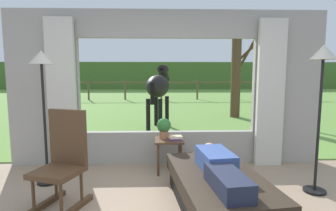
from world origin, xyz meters
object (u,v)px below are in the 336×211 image
Objects in this scene: reclining_person at (219,166)px; side_table at (169,145)px; rocking_chair at (63,160)px; book_stack at (175,138)px; floor_lamp_right at (322,74)px; pasture_tree at (236,73)px; floor_lamp_left at (42,77)px; recliner_sofa at (217,191)px; potted_plant at (164,127)px; horse at (159,87)px.

reclining_person is 2.76× the size of side_table.
rocking_chair reaches higher than book_stack.
pasture_tree reaches higher than floor_lamp_right.
rocking_chair is 5.38× the size of book_stack.
rocking_chair is 0.61× the size of floor_lamp_left.
reclining_person is 2.58m from floor_lamp_left.
rocking_chair is (-1.77, 0.15, 0.33)m from recliner_sofa.
floor_lamp_right is 0.56× the size of pasture_tree.
rocking_chair reaches higher than potted_plant.
floor_lamp_right is (1.78, -0.73, 0.97)m from book_stack.
floor_lamp_left is 3.62m from floor_lamp_right.
horse is (1.57, 3.71, -0.33)m from floor_lamp_left.
book_stack is at bearing 55.48° from rocking_chair.
floor_lamp_left is at bearing -170.03° from book_stack.
book_stack is at bearing 101.66° from reclining_person.
floor_lamp_left reaches higher than horse.
pasture_tree is at bearing 47.65° from horse.
horse reaches higher than potted_plant.
book_stack is at bearing -34.90° from potted_plant.
pasture_tree reaches higher than horse.
reclining_person is 1.28× the size of rocking_chair.
reclining_person is at bearing -66.07° from potted_plant.
book_stack is 0.06× the size of pasture_tree.
side_table is at bearing 146.87° from book_stack.
book_stack is (1.36, 0.99, 0.01)m from rocking_chair.
potted_plant is at bearing 14.99° from floor_lamp_left.
floor_lamp_right reaches higher than side_table.
reclining_person reaches higher than side_table.
pasture_tree reaches higher than rocking_chair.
side_table is 0.29× the size of horse.
side_table is at bearing 157.06° from floor_lamp_right.
side_table is at bearing -115.62° from pasture_tree.
pasture_tree is (2.61, 1.78, 0.36)m from horse.
horse is at bearing 91.05° from recliner_sofa.
side_table reaches higher than recliner_sofa.
potted_plant is (1.18, 1.12, 0.16)m from rocking_chair.
book_stack is at bearing -72.30° from horse.
floor_lamp_right is (1.87, -0.79, 1.10)m from side_table.
pasture_tree reaches higher than side_table.
recliner_sofa is at bearing -107.13° from pasture_tree.
pasture_tree reaches higher than recliner_sofa.
book_stack is (-0.41, 1.14, 0.34)m from recliner_sofa.
reclining_person is 0.78× the size of floor_lamp_left.
floor_lamp_right is at bearing 11.35° from reclining_person.
horse is at bearing 94.30° from book_stack.
horse is at bearing 116.26° from floor_lamp_right.
horse is (-0.25, 3.39, 0.60)m from book_stack.
rocking_chair is 3.30m from floor_lamp_right.
recliner_sofa is at bearing -70.29° from book_stack.
horse reaches higher than book_stack.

